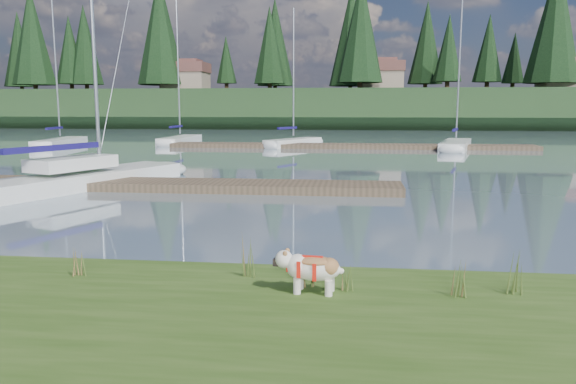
# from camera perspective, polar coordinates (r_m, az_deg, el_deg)

# --- Properties ---
(ground) EXTENTS (200.00, 200.00, 0.00)m
(ground) POSITION_cam_1_polar(r_m,az_deg,el_deg) (40.75, 3.44, 4.49)
(ground) COLOR gray
(ground) RESTS_ON ground
(ridge) EXTENTS (200.00, 20.00, 5.00)m
(ridge) POSITION_cam_1_polar(r_m,az_deg,el_deg) (83.61, 5.12, 8.35)
(ridge) COLOR #1A3017
(ridge) RESTS_ON ground
(bulldog) EXTENTS (1.00, 0.47, 0.59)m
(bulldog) POSITION_cam_1_polar(r_m,az_deg,el_deg) (8.07, 2.46, -7.63)
(bulldog) COLOR silver
(bulldog) RESTS_ON bank
(sailboat_main) EXTENTS (5.47, 9.82, 14.02)m
(sailboat_main) POSITION_cam_1_polar(r_m,az_deg,el_deg) (22.64, -18.66, 1.73)
(sailboat_main) COLOR silver
(sailboat_main) RESTS_ON ground
(dock_near) EXTENTS (16.00, 2.00, 0.30)m
(dock_near) POSITION_cam_1_polar(r_m,az_deg,el_deg) (20.74, -10.99, 0.68)
(dock_near) COLOR #4C3D2C
(dock_near) RESTS_ON ground
(dock_far) EXTENTS (26.00, 2.20, 0.30)m
(dock_far) POSITION_cam_1_polar(r_m,az_deg,el_deg) (40.68, 6.26, 4.66)
(dock_far) COLOR #4C3D2C
(dock_far) RESTS_ON ground
(sailboat_bg_0) EXTENTS (2.55, 8.18, 11.67)m
(sailboat_bg_0) POSITION_cam_1_polar(r_m,az_deg,el_deg) (46.35, -21.79, 4.79)
(sailboat_bg_0) COLOR silver
(sailboat_bg_0) RESTS_ON ground
(sailboat_bg_1) EXTENTS (1.71, 7.87, 11.71)m
(sailboat_bg_1) POSITION_cam_1_polar(r_m,az_deg,el_deg) (46.94, -10.63, 5.31)
(sailboat_bg_1) COLOR silver
(sailboat_bg_1) RESTS_ON ground
(sailboat_bg_2) EXTENTS (4.36, 6.50, 10.19)m
(sailboat_bg_2) POSITION_cam_1_polar(r_m,az_deg,el_deg) (42.83, 1.00, 5.16)
(sailboat_bg_2) COLOR silver
(sailboat_bg_2) RESTS_ON ground
(sailboat_bg_3) EXTENTS (3.68, 8.58, 12.34)m
(sailboat_bg_3) POSITION_cam_1_polar(r_m,az_deg,el_deg) (42.15, 16.75, 4.72)
(sailboat_bg_3) COLOR silver
(sailboat_bg_3) RESTS_ON ground
(weed_0) EXTENTS (0.17, 0.14, 0.71)m
(weed_0) POSITION_cam_1_polar(r_m,az_deg,el_deg) (8.82, -4.13, -6.72)
(weed_0) COLOR #475B23
(weed_0) RESTS_ON bank
(weed_1) EXTENTS (0.17, 0.14, 0.41)m
(weed_1) POSITION_cam_1_polar(r_m,az_deg,el_deg) (8.36, 1.93, -8.46)
(weed_1) COLOR #475B23
(weed_1) RESTS_ON bank
(weed_2) EXTENTS (0.17, 0.14, 0.65)m
(weed_2) POSITION_cam_1_polar(r_m,az_deg,el_deg) (8.24, 17.09, -8.38)
(weed_2) COLOR #475B23
(weed_2) RESTS_ON bank
(weed_3) EXTENTS (0.17, 0.14, 0.56)m
(weed_3) POSITION_cam_1_polar(r_m,az_deg,el_deg) (9.47, -20.41, -6.58)
(weed_3) COLOR #475B23
(weed_3) RESTS_ON bank
(weed_4) EXTENTS (0.17, 0.14, 0.41)m
(weed_4) POSITION_cam_1_polar(r_m,az_deg,el_deg) (8.21, 6.17, -8.84)
(weed_4) COLOR #475B23
(weed_4) RESTS_ON bank
(weed_5) EXTENTS (0.17, 0.14, 0.70)m
(weed_5) POSITION_cam_1_polar(r_m,az_deg,el_deg) (8.65, 22.00, -7.69)
(weed_5) COLOR #475B23
(weed_5) RESTS_ON bank
(mud_lip) EXTENTS (60.00, 0.50, 0.14)m
(mud_lip) POSITION_cam_1_polar(r_m,az_deg,el_deg) (9.70, -7.19, -8.88)
(mud_lip) COLOR #33281C
(mud_lip) RESTS_ON ground
(conifer_1) EXTENTS (4.40, 4.40, 11.30)m
(conifer_1) POSITION_cam_1_polar(r_m,az_deg,el_deg) (92.24, -21.28, 13.29)
(conifer_1) COLOR #382619
(conifer_1) RESTS_ON ridge
(conifer_2) EXTENTS (6.60, 6.60, 16.05)m
(conifer_2) POSITION_cam_1_polar(r_m,az_deg,el_deg) (83.83, -12.91, 15.73)
(conifer_2) COLOR #382619
(conifer_2) RESTS_ON ridge
(conifer_3) EXTENTS (4.84, 4.84, 12.25)m
(conifer_3) POSITION_cam_1_polar(r_m,az_deg,el_deg) (83.94, -1.88, 14.69)
(conifer_3) COLOR #382619
(conifer_3) RESTS_ON ridge
(conifer_4) EXTENTS (6.16, 6.16, 15.10)m
(conifer_4) POSITION_cam_1_polar(r_m,az_deg,el_deg) (77.24, 7.40, 16.16)
(conifer_4) COLOR #382619
(conifer_4) RESTS_ON ridge
(conifer_5) EXTENTS (3.96, 3.96, 10.35)m
(conifer_5) POSITION_cam_1_polar(r_m,az_deg,el_deg) (81.95, 16.01, 13.87)
(conifer_5) COLOR #382619
(conifer_5) RESTS_ON ridge
(conifer_6) EXTENTS (7.04, 7.04, 17.00)m
(conifer_6) POSITION_cam_1_polar(r_m,az_deg,el_deg) (83.42, 25.51, 15.47)
(conifer_6) COLOR #382619
(conifer_6) RESTS_ON ridge
(house_0) EXTENTS (6.30, 5.30, 4.65)m
(house_0) POSITION_cam_1_polar(r_m,az_deg,el_deg) (84.26, -10.34, 11.52)
(house_0) COLOR gray
(house_0) RESTS_ON ridge
(house_1) EXTENTS (6.30, 5.30, 4.65)m
(house_1) POSITION_cam_1_polar(r_m,az_deg,el_deg) (81.78, 9.42, 11.63)
(house_1) COLOR gray
(house_1) RESTS_ON ridge
(house_2) EXTENTS (6.30, 5.30, 4.65)m
(house_2) POSITION_cam_1_polar(r_m,az_deg,el_deg) (84.39, 26.29, 10.77)
(house_2) COLOR gray
(house_2) RESTS_ON ridge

